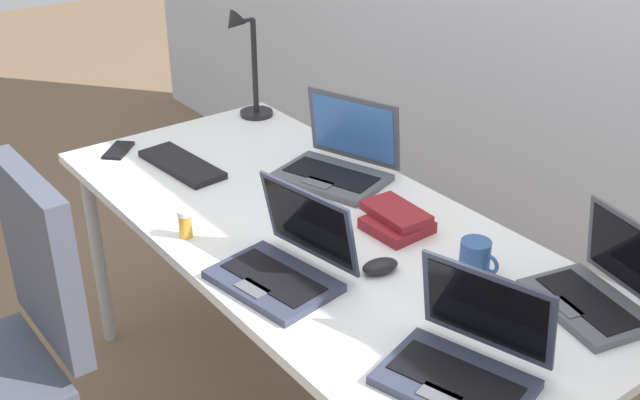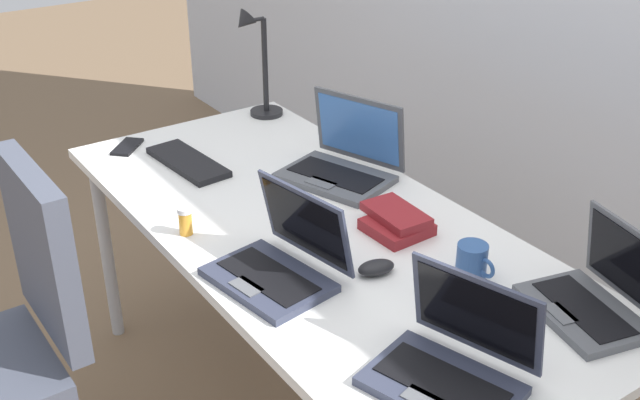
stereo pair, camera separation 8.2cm
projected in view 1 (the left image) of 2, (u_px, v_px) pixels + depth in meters
desk at (320, 244)px, 2.16m from camera, size 1.80×0.80×0.74m
desk_lamp at (246, 65)px, 2.76m from camera, size 0.12×0.18×0.40m
laptop_back_left at (284, 263)px, 1.88m from camera, size 0.33×0.29×0.22m
laptop_near_mouse at (601, 290)px, 1.78m from camera, size 0.32×0.28×0.21m
laptop_mid_desk at (465, 359)px, 1.56m from camera, size 0.35×0.32×0.22m
laptop_back_right at (338, 162)px, 2.39m from camera, size 0.39×0.35×0.24m
external_keyboard at (182, 164)px, 2.46m from camera, size 0.34×0.15×0.02m
computer_mouse at (380, 266)px, 1.92m from camera, size 0.07×0.11×0.03m
cell_phone at (119, 150)px, 2.57m from camera, size 0.14×0.14×0.01m
pill_bottle at (185, 223)px, 2.06m from camera, size 0.04×0.04×0.08m
book_stack at (397, 220)px, 2.11m from camera, size 0.19×0.15×0.06m
coffee_mug at (476, 257)px, 1.91m from camera, size 0.11×0.08×0.09m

